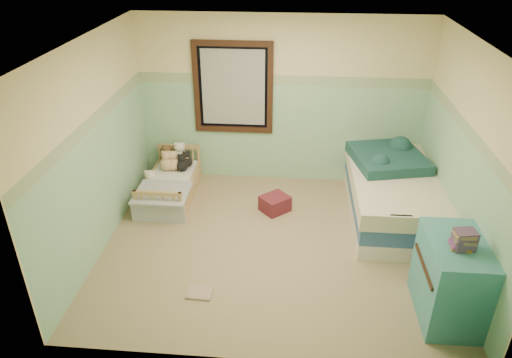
# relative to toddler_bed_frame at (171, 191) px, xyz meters

# --- Properties ---
(floor) EXTENTS (4.20, 3.60, 0.02)m
(floor) POSITION_rel_toddler_bed_frame_xyz_m (1.56, -1.05, -0.10)
(floor) COLOR gray
(floor) RESTS_ON ground
(ceiling) EXTENTS (4.20, 3.60, 0.02)m
(ceiling) POSITION_rel_toddler_bed_frame_xyz_m (1.56, -1.05, 2.42)
(ceiling) COLOR silver
(ceiling) RESTS_ON wall_back
(wall_back) EXTENTS (4.20, 0.04, 2.50)m
(wall_back) POSITION_rel_toddler_bed_frame_xyz_m (1.56, 0.75, 1.16)
(wall_back) COLOR beige
(wall_back) RESTS_ON floor
(wall_front) EXTENTS (4.20, 0.04, 2.50)m
(wall_front) POSITION_rel_toddler_bed_frame_xyz_m (1.56, -2.85, 1.16)
(wall_front) COLOR beige
(wall_front) RESTS_ON floor
(wall_left) EXTENTS (0.04, 3.60, 2.50)m
(wall_left) POSITION_rel_toddler_bed_frame_xyz_m (-0.54, -1.05, 1.16)
(wall_left) COLOR beige
(wall_left) RESTS_ON floor
(wall_right) EXTENTS (0.04, 3.60, 2.50)m
(wall_right) POSITION_rel_toddler_bed_frame_xyz_m (3.66, -1.05, 1.16)
(wall_right) COLOR beige
(wall_right) RESTS_ON floor
(wainscot_mint) EXTENTS (4.20, 0.01, 1.50)m
(wainscot_mint) POSITION_rel_toddler_bed_frame_xyz_m (1.56, 0.74, 0.66)
(wainscot_mint) COLOR #90C39B
(wainscot_mint) RESTS_ON floor
(border_strip) EXTENTS (4.20, 0.01, 0.15)m
(border_strip) POSITION_rel_toddler_bed_frame_xyz_m (1.56, 0.74, 1.49)
(border_strip) COLOR #587C57
(border_strip) RESTS_ON wall_back
(window_frame) EXTENTS (1.16, 0.06, 1.36)m
(window_frame) POSITION_rel_toddler_bed_frame_xyz_m (0.86, 0.71, 1.36)
(window_frame) COLOR black
(window_frame) RESTS_ON wall_back
(window_blinds) EXTENTS (0.92, 0.01, 1.12)m
(window_blinds) POSITION_rel_toddler_bed_frame_xyz_m (0.86, 0.72, 1.36)
(window_blinds) COLOR beige
(window_blinds) RESTS_ON window_frame
(toddler_bed_frame) EXTENTS (0.67, 1.34, 0.17)m
(toddler_bed_frame) POSITION_rel_toddler_bed_frame_xyz_m (0.00, 0.00, 0.00)
(toddler_bed_frame) COLOR #9B7246
(toddler_bed_frame) RESTS_ON floor
(toddler_mattress) EXTENTS (0.61, 1.28, 0.12)m
(toddler_mattress) POSITION_rel_toddler_bed_frame_xyz_m (0.00, 0.00, 0.15)
(toddler_mattress) COLOR silver
(toddler_mattress) RESTS_ON toddler_bed_frame
(patchwork_quilt) EXTENTS (0.73, 0.67, 0.03)m
(patchwork_quilt) POSITION_rel_toddler_bed_frame_xyz_m (0.00, -0.42, 0.22)
(patchwork_quilt) COLOR #80A0DF
(patchwork_quilt) RESTS_ON toddler_mattress
(plush_bed_brown) EXTENTS (0.21, 0.21, 0.21)m
(plush_bed_brown) POSITION_rel_toddler_bed_frame_xyz_m (-0.15, 0.50, 0.31)
(plush_bed_brown) COLOR brown
(plush_bed_brown) RESTS_ON toddler_mattress
(plush_bed_white) EXTENTS (0.24, 0.24, 0.24)m
(plush_bed_white) POSITION_rel_toddler_bed_frame_xyz_m (0.05, 0.50, 0.33)
(plush_bed_white) COLOR white
(plush_bed_white) RESTS_ON toddler_mattress
(plush_bed_tan) EXTENTS (0.21, 0.21, 0.21)m
(plush_bed_tan) POSITION_rel_toddler_bed_frame_xyz_m (-0.10, 0.28, 0.31)
(plush_bed_tan) COLOR #E1B283
(plush_bed_tan) RESTS_ON toddler_mattress
(plush_bed_dark) EXTENTS (0.19, 0.19, 0.19)m
(plush_bed_dark) POSITION_rel_toddler_bed_frame_xyz_m (0.13, 0.28, 0.30)
(plush_bed_dark) COLOR black
(plush_bed_dark) RESTS_ON toddler_mattress
(plush_floor_cream) EXTENTS (0.25, 0.25, 0.25)m
(plush_floor_cream) POSITION_rel_toddler_bed_frame_xyz_m (-0.31, 0.09, 0.04)
(plush_floor_cream) COLOR #F2E9CE
(plush_floor_cream) RESTS_ON floor
(plush_floor_tan) EXTENTS (0.22, 0.22, 0.22)m
(plush_floor_tan) POSITION_rel_toddler_bed_frame_xyz_m (0.05, -0.29, 0.02)
(plush_floor_tan) COLOR #E1B283
(plush_floor_tan) RESTS_ON floor
(twin_bed_frame) EXTENTS (1.06, 2.13, 0.22)m
(twin_bed_frame) POSITION_rel_toddler_bed_frame_xyz_m (3.11, -0.24, 0.02)
(twin_bed_frame) COLOR white
(twin_bed_frame) RESTS_ON floor
(twin_boxspring) EXTENTS (1.06, 2.13, 0.22)m
(twin_boxspring) POSITION_rel_toddler_bed_frame_xyz_m (3.11, -0.24, 0.24)
(twin_boxspring) COLOR navy
(twin_boxspring) RESTS_ON twin_bed_frame
(twin_mattress) EXTENTS (1.11, 2.17, 0.22)m
(twin_mattress) POSITION_rel_toddler_bed_frame_xyz_m (3.11, -0.24, 0.46)
(twin_mattress) COLOR beige
(twin_mattress) RESTS_ON twin_boxspring
(teal_blanket) EXTENTS (1.09, 1.13, 0.14)m
(teal_blanket) POSITION_rel_toddler_bed_frame_xyz_m (3.06, 0.06, 0.64)
(teal_blanket) COLOR #103635
(teal_blanket) RESTS_ON twin_mattress
(dresser) EXTENTS (0.55, 0.88, 0.88)m
(dresser) POSITION_rel_toddler_bed_frame_xyz_m (3.38, -2.08, 0.35)
(dresser) COLOR teal
(dresser) RESTS_ON floor
(book_stack) EXTENTS (0.22, 0.18, 0.19)m
(book_stack) POSITION_rel_toddler_bed_frame_xyz_m (3.38, -2.16, 0.89)
(book_stack) COLOR brown
(book_stack) RESTS_ON dresser
(red_pillow) EXTENTS (0.47, 0.47, 0.22)m
(red_pillow) POSITION_rel_toddler_bed_frame_xyz_m (1.54, -0.25, 0.03)
(red_pillow) COLOR maroon
(red_pillow) RESTS_ON floor
(floor_book) EXTENTS (0.29, 0.23, 0.03)m
(floor_book) POSITION_rel_toddler_bed_frame_xyz_m (0.81, -2.02, -0.07)
(floor_book) COLOR #FEAB32
(floor_book) RESTS_ON floor
(extra_plush_0) EXTENTS (0.18, 0.18, 0.18)m
(extra_plush_0) POSITION_rel_toddler_bed_frame_xyz_m (0.17, 0.41, 0.29)
(extra_plush_0) COLOR black
(extra_plush_0) RESTS_ON toddler_mattress
(extra_plush_1) EXTENTS (0.16, 0.16, 0.16)m
(extra_plush_1) POSITION_rel_toddler_bed_frame_xyz_m (-0.06, 0.47, 0.29)
(extra_plush_1) COLOR brown
(extra_plush_1) RESTS_ON toddler_mattress
(extra_plush_2) EXTENTS (0.16, 0.16, 0.16)m
(extra_plush_2) POSITION_rel_toddler_bed_frame_xyz_m (0.17, 0.41, 0.29)
(extra_plush_2) COLOR #E1B283
(extra_plush_2) RESTS_ON toddler_mattress
(extra_plush_3) EXTENTS (0.21, 0.21, 0.21)m
(extra_plush_3) POSITION_rel_toddler_bed_frame_xyz_m (-0.01, 0.30, 0.31)
(extra_plush_3) COLOR #E1B283
(extra_plush_3) RESTS_ON toddler_mattress
(extra_plush_4) EXTENTS (0.15, 0.15, 0.15)m
(extra_plush_4) POSITION_rel_toddler_bed_frame_xyz_m (0.12, 0.32, 0.28)
(extra_plush_4) COLOR brown
(extra_plush_4) RESTS_ON toddler_mattress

